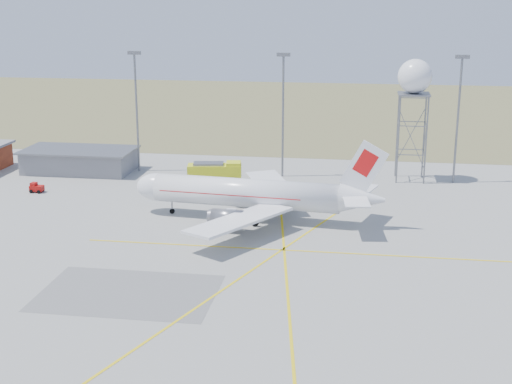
# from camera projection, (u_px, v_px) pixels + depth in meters

# --- Properties ---
(grass_strip) EXTENTS (400.00, 120.00, 0.03)m
(grass_strip) POSITION_uv_depth(u_px,v_px,m) (352.00, 110.00, 189.13)
(grass_strip) COLOR #606537
(grass_strip) RESTS_ON ground
(building_grey) EXTENTS (19.00, 10.00, 3.90)m
(building_grey) POSITION_uv_depth(u_px,v_px,m) (79.00, 160.00, 122.69)
(building_grey) COLOR slate
(building_grey) RESTS_ON ground
(mast_a) EXTENTS (2.20, 0.50, 20.50)m
(mast_a) POSITION_uv_depth(u_px,v_px,m) (136.00, 102.00, 120.46)
(mast_a) COLOR slate
(mast_a) RESTS_ON ground
(mast_b) EXTENTS (2.20, 0.50, 20.50)m
(mast_b) POSITION_uv_depth(u_px,v_px,m) (283.00, 105.00, 116.85)
(mast_b) COLOR slate
(mast_b) RESTS_ON ground
(mast_c) EXTENTS (2.20, 0.50, 20.50)m
(mast_c) POSITION_uv_depth(u_px,v_px,m) (459.00, 109.00, 112.80)
(mast_c) COLOR slate
(mast_c) RESTS_ON ground
(airliner_main) EXTENTS (34.55, 33.46, 11.76)m
(airliner_main) POSITION_uv_depth(u_px,v_px,m) (251.00, 194.00, 95.81)
(airliner_main) COLOR white
(airliner_main) RESTS_ON ground
(radar_tower) EXTENTS (5.45, 5.45, 19.74)m
(radar_tower) POSITION_uv_depth(u_px,v_px,m) (413.00, 113.00, 114.67)
(radar_tower) COLOR slate
(radar_tower) RESTS_ON ground
(fire_truck) EXTENTS (9.00, 4.51, 3.46)m
(fire_truck) POSITION_uv_depth(u_px,v_px,m) (216.00, 173.00, 115.40)
(fire_truck) COLOR #C9D218
(fire_truck) RESTS_ON ground
(baggage_tug) EXTENTS (2.04, 1.66, 1.54)m
(baggage_tug) POSITION_uv_depth(u_px,v_px,m) (37.00, 189.00, 109.99)
(baggage_tug) COLOR #A40E0B
(baggage_tug) RESTS_ON ground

